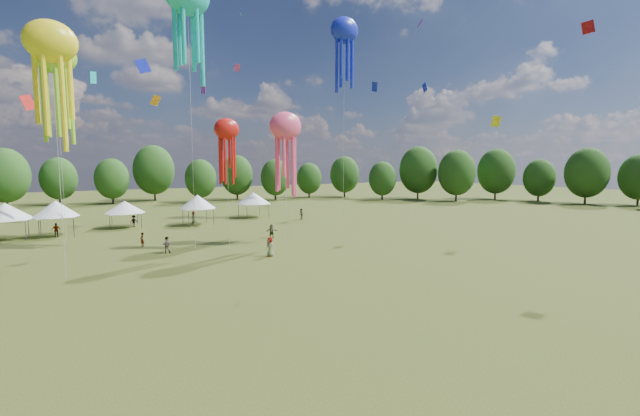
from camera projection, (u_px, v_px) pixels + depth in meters
spectator_near at (167, 245)px, 40.89m from camera, size 0.98×0.88×1.67m
spectators_far at (209, 226)px, 53.47m from camera, size 33.85×27.99×1.85m
festival_tents at (138, 205)px, 56.83m from camera, size 38.25×9.72×4.40m
show_kites at (225, 64)px, 47.16m from camera, size 42.90×20.67×31.52m
treeline at (137, 179)px, 64.35m from camera, size 201.57×95.24×13.43m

